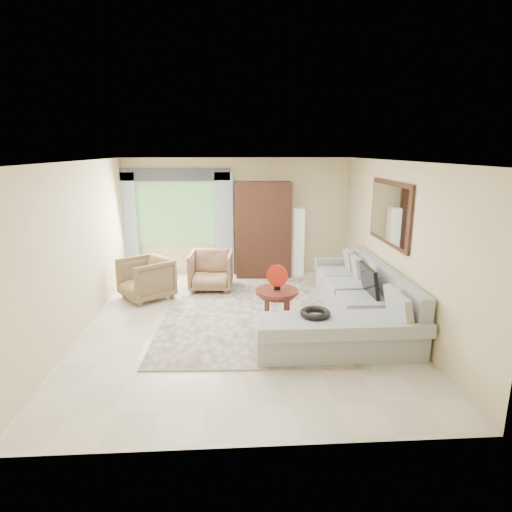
{
  "coord_description": "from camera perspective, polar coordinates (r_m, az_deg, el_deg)",
  "views": [
    {
      "loc": [
        -0.18,
        -6.52,
        2.77
      ],
      "look_at": [
        0.25,
        0.35,
        1.05
      ],
      "focal_mm": 30.0,
      "sensor_mm": 36.0,
      "label": 1
    }
  ],
  "objects": [
    {
      "name": "armchair_right",
      "position": [
        8.68,
        -6.01,
        -1.96
      ],
      "size": [
        0.89,
        0.92,
        0.78
      ],
      "primitive_type": "imported",
      "rotation": [
        0.0,
        0.0,
        -0.07
      ],
      "color": "#9B7754",
      "rests_on": "ground"
    },
    {
      "name": "coffee_table",
      "position": [
        6.71,
        2.79,
        -7.11
      ],
      "size": [
        0.67,
        0.67,
        0.67
      ],
      "rotation": [
        0.0,
        0.0,
        -0.34
      ],
      "color": "#511B15",
      "rests_on": "ground"
    },
    {
      "name": "red_disc",
      "position": [
        6.53,
        2.85,
        -2.63
      ],
      "size": [
        0.32,
        0.15,
        0.34
      ],
      "primitive_type": "cylinder",
      "rotation": [
        1.57,
        0.0,
        -0.39
      ],
      "color": "red",
      "rests_on": "coffee_table"
    },
    {
      "name": "wall_mirror",
      "position": [
        7.43,
        17.37,
        5.5
      ],
      "size": [
        0.05,
        1.7,
        1.05
      ],
      "color": "black",
      "rests_on": "wall_right"
    },
    {
      "name": "window",
      "position": [
        9.66,
        -10.55,
        5.64
      ],
      "size": [
        1.8,
        0.04,
        1.4
      ],
      "primitive_type": "cube",
      "color": "#669E59",
      "rests_on": "wall_back"
    },
    {
      "name": "ground",
      "position": [
        7.09,
        -1.86,
        -8.99
      ],
      "size": [
        6.0,
        6.0,
        0.0
      ],
      "primitive_type": "plane",
      "color": "silver",
      "rests_on": "ground"
    },
    {
      "name": "armoire",
      "position": [
        9.43,
        0.93,
        3.51
      ],
      "size": [
        1.2,
        0.55,
        2.1
      ],
      "primitive_type": "cube",
      "color": "black",
      "rests_on": "ground"
    },
    {
      "name": "area_rug",
      "position": [
        7.5,
        -0.46,
        -7.57
      ],
      "size": [
        3.17,
        4.13,
        0.02
      ],
      "primitive_type": "cube",
      "rotation": [
        0.0,
        0.0,
        -0.04
      ],
      "color": "#C4B39B",
      "rests_on": "ground"
    },
    {
      "name": "curtain_right",
      "position": [
        9.54,
        -4.26,
        4.21
      ],
      "size": [
        0.4,
        0.08,
        2.3
      ],
      "primitive_type": "cube",
      "color": "#9EB7CC",
      "rests_on": "ground"
    },
    {
      "name": "valance",
      "position": [
        9.51,
        -10.83,
        10.65
      ],
      "size": [
        2.4,
        0.12,
        0.26
      ],
      "primitive_type": "cube",
      "color": "#1E232D",
      "rests_on": "wall_back"
    },
    {
      "name": "floor_lamp",
      "position": [
        9.64,
        5.64,
        1.86
      ],
      "size": [
        0.24,
        0.24,
        1.5
      ],
      "primitive_type": "cube",
      "color": "silver",
      "rests_on": "ground"
    },
    {
      "name": "sectional_sofa",
      "position": [
        7.09,
        12.83,
        -6.87
      ],
      "size": [
        2.3,
        3.46,
        0.9
      ],
      "color": "#9C9EA4",
      "rests_on": "ground"
    },
    {
      "name": "potted_plant",
      "position": [
        9.56,
        -15.11,
        -1.44
      ],
      "size": [
        0.63,
        0.57,
        0.6
      ],
      "primitive_type": "imported",
      "rotation": [
        0.0,
        0.0,
        -0.2
      ],
      "color": "#999999",
      "rests_on": "ground"
    },
    {
      "name": "tv_screen",
      "position": [
        7.12,
        14.85,
        -3.19
      ],
      "size": [
        0.14,
        0.74,
        0.48
      ],
      "primitive_type": "cube",
      "rotation": [
        0.0,
        -0.17,
        0.0
      ],
      "color": "black",
      "rests_on": "sectional_sofa"
    },
    {
      "name": "garden_hose",
      "position": [
        6.09,
        7.91,
        -7.54
      ],
      "size": [
        0.43,
        0.43,
        0.09
      ],
      "primitive_type": "torus",
      "color": "black",
      "rests_on": "sectional_sofa"
    },
    {
      "name": "armchair_left",
      "position": [
        8.36,
        -14.46,
        -2.95
      ],
      "size": [
        1.2,
        1.19,
        0.79
      ],
      "primitive_type": "imported",
      "rotation": [
        0.0,
        0.0,
        -0.92
      ],
      "color": "brown",
      "rests_on": "ground"
    },
    {
      "name": "curtain_left",
      "position": [
        9.8,
        -16.66,
        3.91
      ],
      "size": [
        0.4,
        0.08,
        2.3
      ],
      "primitive_type": "cube",
      "color": "#9EB7CC",
      "rests_on": "ground"
    }
  ]
}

